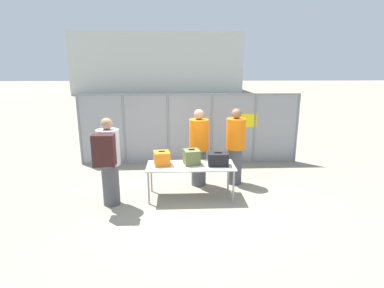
{
  "coord_description": "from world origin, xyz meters",
  "views": [
    {
      "loc": [
        -0.33,
        -6.07,
        2.77
      ],
      "look_at": [
        -0.02,
        0.64,
        1.05
      ],
      "focal_mm": 28.0,
      "sensor_mm": 36.0,
      "label": 1
    }
  ],
  "objects_px": {
    "suitcase_olive": "(192,157)",
    "suitcase_black": "(218,159)",
    "security_worker_near": "(199,147)",
    "suitcase_orange": "(162,158)",
    "inspection_table": "(191,168)",
    "security_worker_far": "(235,146)",
    "utility_trailer": "(233,134)",
    "traveler_hooded": "(108,159)"
  },
  "relations": [
    {
      "from": "inspection_table",
      "to": "security_worker_far",
      "type": "bearing_deg",
      "value": 35.1
    },
    {
      "from": "traveler_hooded",
      "to": "security_worker_near",
      "type": "bearing_deg",
      "value": 4.38
    },
    {
      "from": "suitcase_olive",
      "to": "suitcase_black",
      "type": "height_order",
      "value": "suitcase_olive"
    },
    {
      "from": "suitcase_orange",
      "to": "suitcase_black",
      "type": "height_order",
      "value": "suitcase_orange"
    },
    {
      "from": "inspection_table",
      "to": "traveler_hooded",
      "type": "relative_size",
      "value": 1.04
    },
    {
      "from": "suitcase_orange",
      "to": "suitcase_black",
      "type": "bearing_deg",
      "value": -4.26
    },
    {
      "from": "inspection_table",
      "to": "utility_trailer",
      "type": "distance_m",
      "value": 5.09
    },
    {
      "from": "traveler_hooded",
      "to": "utility_trailer",
      "type": "relative_size",
      "value": 0.44
    },
    {
      "from": "traveler_hooded",
      "to": "security_worker_far",
      "type": "xyz_separation_m",
      "value": [
        2.76,
        1.12,
        -0.05
      ]
    },
    {
      "from": "security_worker_near",
      "to": "suitcase_black",
      "type": "bearing_deg",
      "value": 132.92
    },
    {
      "from": "suitcase_orange",
      "to": "security_worker_far",
      "type": "height_order",
      "value": "security_worker_far"
    },
    {
      "from": "traveler_hooded",
      "to": "security_worker_near",
      "type": "xyz_separation_m",
      "value": [
        1.88,
        1.05,
        -0.05
      ]
    },
    {
      "from": "suitcase_black",
      "to": "security_worker_near",
      "type": "relative_size",
      "value": 0.24
    },
    {
      "from": "suitcase_black",
      "to": "traveler_hooded",
      "type": "height_order",
      "value": "traveler_hooded"
    },
    {
      "from": "security_worker_far",
      "to": "utility_trailer",
      "type": "xyz_separation_m",
      "value": [
        0.69,
        3.97,
        -0.58
      ]
    },
    {
      "from": "inspection_table",
      "to": "utility_trailer",
      "type": "height_order",
      "value": "inspection_table"
    },
    {
      "from": "traveler_hooded",
      "to": "security_worker_far",
      "type": "bearing_deg",
      "value": -2.71
    },
    {
      "from": "security_worker_near",
      "to": "suitcase_orange",
      "type": "bearing_deg",
      "value": 53.63
    },
    {
      "from": "utility_trailer",
      "to": "inspection_table",
      "type": "bearing_deg",
      "value": -110.74
    },
    {
      "from": "security_worker_near",
      "to": "utility_trailer",
      "type": "relative_size",
      "value": 0.44
    },
    {
      "from": "suitcase_olive",
      "to": "security_worker_near",
      "type": "distance_m",
      "value": 0.66
    },
    {
      "from": "suitcase_black",
      "to": "suitcase_olive",
      "type": "bearing_deg",
      "value": 169.77
    },
    {
      "from": "inspection_table",
      "to": "security_worker_far",
      "type": "distance_m",
      "value": 1.38
    },
    {
      "from": "inspection_table",
      "to": "suitcase_orange",
      "type": "distance_m",
      "value": 0.65
    },
    {
      "from": "suitcase_olive",
      "to": "security_worker_near",
      "type": "relative_size",
      "value": 0.21
    },
    {
      "from": "suitcase_black",
      "to": "traveler_hooded",
      "type": "bearing_deg",
      "value": -171.85
    },
    {
      "from": "inspection_table",
      "to": "suitcase_olive",
      "type": "relative_size",
      "value": 4.87
    },
    {
      "from": "suitcase_olive",
      "to": "traveler_hooded",
      "type": "height_order",
      "value": "traveler_hooded"
    },
    {
      "from": "suitcase_orange",
      "to": "suitcase_olive",
      "type": "distance_m",
      "value": 0.64
    },
    {
      "from": "suitcase_orange",
      "to": "suitcase_black",
      "type": "distance_m",
      "value": 1.21
    },
    {
      "from": "inspection_table",
      "to": "security_worker_near",
      "type": "height_order",
      "value": "security_worker_near"
    },
    {
      "from": "suitcase_olive",
      "to": "security_worker_far",
      "type": "distance_m",
      "value": 1.29
    },
    {
      "from": "suitcase_orange",
      "to": "utility_trailer",
      "type": "bearing_deg",
      "value": 62.71
    },
    {
      "from": "suitcase_orange",
      "to": "security_worker_near",
      "type": "distance_m",
      "value": 1.06
    },
    {
      "from": "security_worker_far",
      "to": "suitcase_black",
      "type": "bearing_deg",
      "value": 28.62
    },
    {
      "from": "security_worker_near",
      "to": "utility_trailer",
      "type": "bearing_deg",
      "value": -94.95
    },
    {
      "from": "inspection_table",
      "to": "suitcase_olive",
      "type": "distance_m",
      "value": 0.23
    },
    {
      "from": "inspection_table",
      "to": "suitcase_black",
      "type": "xyz_separation_m",
      "value": [
        0.59,
        -0.02,
        0.19
      ]
    },
    {
      "from": "utility_trailer",
      "to": "security_worker_near",
      "type": "bearing_deg",
      "value": -111.29
    },
    {
      "from": "inspection_table",
      "to": "traveler_hooded",
      "type": "xyz_separation_m",
      "value": [
        -1.66,
        -0.35,
        0.32
      ]
    },
    {
      "from": "inspection_table",
      "to": "traveler_hooded",
      "type": "bearing_deg",
      "value": -168.21
    },
    {
      "from": "traveler_hooded",
      "to": "inspection_table",
      "type": "bearing_deg",
      "value": -13.03
    }
  ]
}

